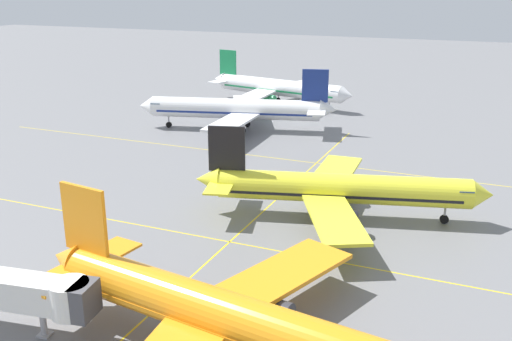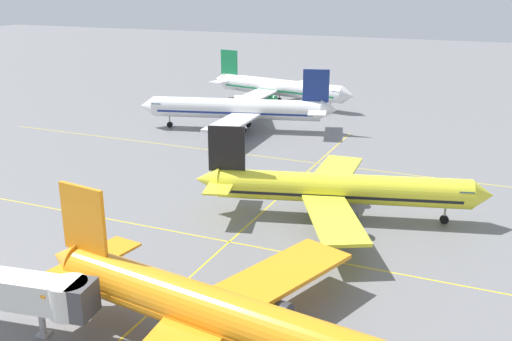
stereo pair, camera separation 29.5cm
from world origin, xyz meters
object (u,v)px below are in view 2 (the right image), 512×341
object	(u,v)px
airliner_second_row	(338,189)
airliner_third_row	(238,109)
airliner_front_gate	(227,318)
airliner_far_left_stand	(279,88)

from	to	relation	value
airliner_second_row	airliner_third_row	world-z (taller)	airliner_third_row
airliner_front_gate	airliner_third_row	world-z (taller)	airliner_third_row
airliner_far_left_stand	airliner_third_row	bearing A→B (deg)	-86.39
airliner_third_row	airliner_far_left_stand	world-z (taller)	airliner_third_row
airliner_front_gate	airliner_second_row	size ratio (longest dim) A/B	1.07
airliner_front_gate	airliner_far_left_stand	size ratio (longest dim) A/B	1.00
airliner_front_gate	airliner_second_row	world-z (taller)	airliner_front_gate
airliner_second_row	airliner_third_row	xyz separation A→B (m)	(-31.69, 37.60, 0.36)
airliner_front_gate	airliner_far_left_stand	bearing A→B (deg)	109.03
airliner_front_gate	airliner_far_left_stand	distance (m)	103.52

